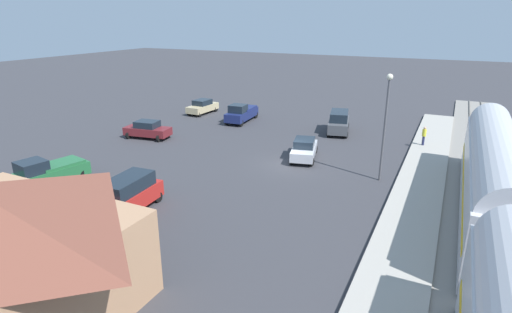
{
  "coord_description": "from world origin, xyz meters",
  "views": [
    {
      "loc": [
        -11.32,
        29.61,
        11.39
      ],
      "look_at": [
        2.05,
        2.13,
        1.0
      ],
      "focal_mm": 28.85,
      "sensor_mm": 36.0,
      "label": 1
    }
  ],
  "objects_px": {
    "pickup_navy": "(241,113)",
    "sedan_silver": "(304,149)",
    "suv_red": "(127,194)",
    "pedestrian_on_platform": "(424,135)",
    "pickup_green": "(46,173)",
    "light_pole_near_platform": "(386,115)",
    "sedan_maroon": "(148,129)",
    "suv_charcoal": "(339,122)",
    "sedan_tan": "(203,107)"
  },
  "relations": [
    {
      "from": "pedestrian_on_platform",
      "to": "suv_charcoal",
      "type": "distance_m",
      "value": 8.57
    },
    {
      "from": "pedestrian_on_platform",
      "to": "sedan_maroon",
      "type": "distance_m",
      "value": 26.17
    },
    {
      "from": "pickup_green",
      "to": "suv_red",
      "type": "bearing_deg",
      "value": 175.75
    },
    {
      "from": "sedan_silver",
      "to": "pickup_green",
      "type": "relative_size",
      "value": 0.85
    },
    {
      "from": "sedan_maroon",
      "to": "light_pole_near_platform",
      "type": "relative_size",
      "value": 0.61
    },
    {
      "from": "pickup_green",
      "to": "suv_red",
      "type": "relative_size",
      "value": 1.13
    },
    {
      "from": "light_pole_near_platform",
      "to": "sedan_silver",
      "type": "bearing_deg",
      "value": -17.76
    },
    {
      "from": "pickup_green",
      "to": "light_pole_near_platform",
      "type": "relative_size",
      "value": 0.73
    },
    {
      "from": "sedan_silver",
      "to": "sedan_tan",
      "type": "height_order",
      "value": "same"
    },
    {
      "from": "suv_red",
      "to": "pedestrian_on_platform",
      "type": "bearing_deg",
      "value": -124.76
    },
    {
      "from": "suv_red",
      "to": "sedan_silver",
      "type": "bearing_deg",
      "value": -114.05
    },
    {
      "from": "suv_charcoal",
      "to": "pickup_green",
      "type": "relative_size",
      "value": 0.92
    },
    {
      "from": "pickup_green",
      "to": "light_pole_near_platform",
      "type": "xyz_separation_m",
      "value": [
        -20.9,
        -11.47,
        3.85
      ]
    },
    {
      "from": "suv_charcoal",
      "to": "sedan_silver",
      "type": "relative_size",
      "value": 1.08
    },
    {
      "from": "sedan_maroon",
      "to": "sedan_tan",
      "type": "bearing_deg",
      "value": -84.4
    },
    {
      "from": "sedan_tan",
      "to": "suv_red",
      "type": "height_order",
      "value": "suv_red"
    },
    {
      "from": "sedan_silver",
      "to": "pickup_green",
      "type": "bearing_deg",
      "value": 43.61
    },
    {
      "from": "sedan_maroon",
      "to": "suv_red",
      "type": "height_order",
      "value": "suv_red"
    },
    {
      "from": "pickup_navy",
      "to": "sedan_tan",
      "type": "xyz_separation_m",
      "value": [
        6.31,
        -1.64,
        -0.15
      ]
    },
    {
      "from": "pedestrian_on_platform",
      "to": "sedan_silver",
      "type": "relative_size",
      "value": 0.36
    },
    {
      "from": "pedestrian_on_platform",
      "to": "pickup_green",
      "type": "bearing_deg",
      "value": 42.57
    },
    {
      "from": "suv_charcoal",
      "to": "sedan_tan",
      "type": "xyz_separation_m",
      "value": [
        17.56,
        -1.4,
        -0.27
      ]
    },
    {
      "from": "pickup_navy",
      "to": "sedan_silver",
      "type": "xyz_separation_m",
      "value": [
        -10.85,
        9.2,
        -0.15
      ]
    },
    {
      "from": "pickup_navy",
      "to": "light_pole_near_platform",
      "type": "distance_m",
      "value": 21.18
    },
    {
      "from": "suv_charcoal",
      "to": "pedestrian_on_platform",
      "type": "bearing_deg",
      "value": 167.41
    },
    {
      "from": "light_pole_near_platform",
      "to": "suv_charcoal",
      "type": "bearing_deg",
      "value": -61.67
    },
    {
      "from": "sedan_tan",
      "to": "suv_red",
      "type": "relative_size",
      "value": 0.91
    },
    {
      "from": "suv_red",
      "to": "pickup_green",
      "type": "bearing_deg",
      "value": -4.25
    },
    {
      "from": "suv_charcoal",
      "to": "suv_red",
      "type": "height_order",
      "value": "same"
    },
    {
      "from": "sedan_silver",
      "to": "suv_charcoal",
      "type": "bearing_deg",
      "value": -92.43
    },
    {
      "from": "sedan_tan",
      "to": "suv_red",
      "type": "distance_m",
      "value": 27.27
    },
    {
      "from": "pedestrian_on_platform",
      "to": "sedan_tan",
      "type": "relative_size",
      "value": 0.37
    },
    {
      "from": "pickup_green",
      "to": "suv_red",
      "type": "xyz_separation_m",
      "value": [
        -7.94,
        0.59,
        0.12
      ]
    },
    {
      "from": "sedan_tan",
      "to": "pedestrian_on_platform",
      "type": "bearing_deg",
      "value": 172.81
    },
    {
      "from": "sedan_maroon",
      "to": "light_pole_near_platform",
      "type": "height_order",
      "value": "light_pole_near_platform"
    },
    {
      "from": "sedan_silver",
      "to": "sedan_tan",
      "type": "distance_m",
      "value": 20.3
    },
    {
      "from": "suv_charcoal",
      "to": "light_pole_near_platform",
      "type": "bearing_deg",
      "value": 118.33
    },
    {
      "from": "pickup_green",
      "to": "light_pole_near_platform",
      "type": "bearing_deg",
      "value": -151.25
    },
    {
      "from": "pickup_navy",
      "to": "sedan_silver",
      "type": "relative_size",
      "value": 1.15
    },
    {
      "from": "sedan_tan",
      "to": "sedan_maroon",
      "type": "bearing_deg",
      "value": 95.6
    },
    {
      "from": "pedestrian_on_platform",
      "to": "suv_charcoal",
      "type": "bearing_deg",
      "value": -12.59
    },
    {
      "from": "sedan_maroon",
      "to": "suv_red",
      "type": "xyz_separation_m",
      "value": [
        -9.69,
        13.37,
        0.27
      ]
    },
    {
      "from": "pickup_navy",
      "to": "sedan_maroon",
      "type": "xyz_separation_m",
      "value": [
        5.17,
        10.01,
        -0.15
      ]
    },
    {
      "from": "sedan_maroon",
      "to": "sedan_tan",
      "type": "relative_size",
      "value": 1.03
    },
    {
      "from": "pickup_green",
      "to": "sedan_tan",
      "type": "relative_size",
      "value": 1.24
    },
    {
      "from": "pickup_navy",
      "to": "suv_charcoal",
      "type": "distance_m",
      "value": 11.25
    },
    {
      "from": "pedestrian_on_platform",
      "to": "light_pole_near_platform",
      "type": "xyz_separation_m",
      "value": [
        2.13,
        9.69,
        3.6
      ]
    },
    {
      "from": "suv_red",
      "to": "light_pole_near_platform",
      "type": "height_order",
      "value": "light_pole_near_platform"
    },
    {
      "from": "sedan_maroon",
      "to": "suv_red",
      "type": "bearing_deg",
      "value": 125.92
    },
    {
      "from": "pickup_navy",
      "to": "sedan_tan",
      "type": "relative_size",
      "value": 1.2
    }
  ]
}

